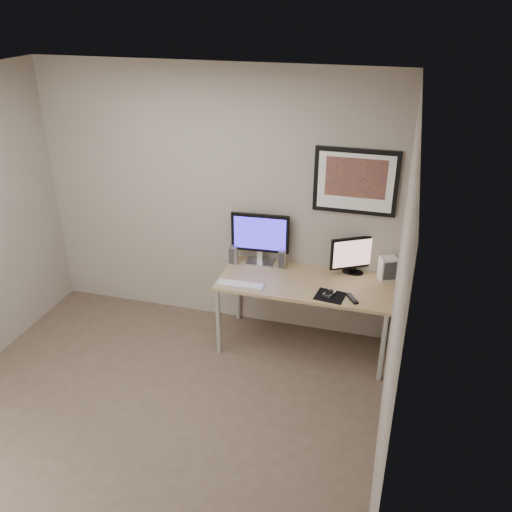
# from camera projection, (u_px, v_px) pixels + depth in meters

# --- Properties ---
(floor) EXTENTS (3.60, 3.60, 0.00)m
(floor) POSITION_uv_depth(u_px,v_px,m) (150.00, 421.00, 4.41)
(floor) COLOR #4D3D30
(floor) RESTS_ON ground
(room) EXTENTS (3.60, 3.60, 3.60)m
(room) POSITION_uv_depth(u_px,v_px,m) (157.00, 214.00, 4.07)
(room) COLOR white
(room) RESTS_ON ground
(desk) EXTENTS (1.60, 0.70, 0.73)m
(desk) POSITION_uv_depth(u_px,v_px,m) (305.00, 288.00, 5.04)
(desk) COLOR olive
(desk) RESTS_ON floor
(framed_art) EXTENTS (0.75, 0.04, 0.60)m
(framed_art) POSITION_uv_depth(u_px,v_px,m) (356.00, 182.00, 4.81)
(framed_art) COLOR black
(framed_art) RESTS_ON room
(monitor_large) EXTENTS (0.57, 0.20, 0.52)m
(monitor_large) POSITION_uv_depth(u_px,v_px,m) (260.00, 237.00, 5.22)
(monitor_large) COLOR #B7B7BC
(monitor_large) RESTS_ON desk
(monitor_tv) EXTENTS (0.42, 0.26, 0.37)m
(monitor_tv) POSITION_uv_depth(u_px,v_px,m) (354.00, 254.00, 5.07)
(monitor_tv) COLOR black
(monitor_tv) RESTS_ON desk
(speaker_left) EXTENTS (0.09, 0.09, 0.19)m
(speaker_left) POSITION_uv_depth(u_px,v_px,m) (234.00, 255.00, 5.29)
(speaker_left) COLOR #B7B7BC
(speaker_left) RESTS_ON desk
(speaker_right) EXTENTS (0.08, 0.08, 0.19)m
(speaker_right) POSITION_uv_depth(u_px,v_px,m) (282.00, 259.00, 5.21)
(speaker_right) COLOR #B7B7BC
(speaker_right) RESTS_ON desk
(keyboard) EXTENTS (0.45, 0.13, 0.02)m
(keyboard) POSITION_uv_depth(u_px,v_px,m) (240.00, 284.00, 4.95)
(keyboard) COLOR #B7B7BB
(keyboard) RESTS_ON desk
(mousepad) EXTENTS (0.28, 0.25, 0.00)m
(mousepad) POSITION_uv_depth(u_px,v_px,m) (330.00, 296.00, 4.77)
(mousepad) COLOR black
(mousepad) RESTS_ON desk
(mouse) EXTENTS (0.11, 0.13, 0.04)m
(mouse) POSITION_uv_depth(u_px,v_px,m) (329.00, 293.00, 4.78)
(mouse) COLOR black
(mouse) RESTS_ON mousepad
(remote) EXTENTS (0.13, 0.17, 0.02)m
(remote) POSITION_uv_depth(u_px,v_px,m) (352.00, 298.00, 4.71)
(remote) COLOR black
(remote) RESTS_ON desk
(fan_unit) EXTENTS (0.18, 0.16, 0.23)m
(fan_unit) POSITION_uv_depth(u_px,v_px,m) (388.00, 268.00, 5.00)
(fan_unit) COLOR silver
(fan_unit) RESTS_ON desk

